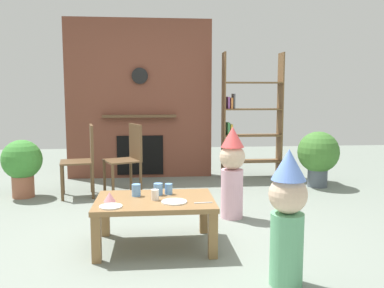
{
  "coord_description": "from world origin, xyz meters",
  "views": [
    {
      "loc": [
        -0.24,
        -3.7,
        1.28
      ],
      "look_at": [
        0.15,
        0.4,
        0.77
      ],
      "focal_mm": 38.06,
      "sensor_mm": 36.0,
      "label": 1
    }
  ],
  "objects_px": {
    "birthday_cake_slice": "(110,197)",
    "paper_cup_near_right": "(136,190)",
    "dining_chair_middle": "(129,155)",
    "potted_plant_tall": "(318,154)",
    "child_in_pink": "(232,170)",
    "paper_plate_rear": "(111,206)",
    "bookshelf": "(248,120)",
    "paper_cup_far_left": "(155,195)",
    "paper_plate_front": "(174,202)",
    "child_with_cone_hat": "(287,214)",
    "paper_cup_center": "(158,189)",
    "paper_cup_near_left": "(169,189)",
    "potted_plant_short": "(22,163)",
    "coffee_table": "(155,206)",
    "dining_chair_left": "(84,156)"
  },
  "relations": [
    {
      "from": "paper_cup_near_right",
      "to": "paper_cup_near_left",
      "type": "bearing_deg",
      "value": 8.74
    },
    {
      "from": "paper_cup_near_right",
      "to": "child_with_cone_hat",
      "type": "bearing_deg",
      "value": -41.18
    },
    {
      "from": "paper_plate_front",
      "to": "coffee_table",
      "type": "bearing_deg",
      "value": 141.51
    },
    {
      "from": "paper_cup_center",
      "to": "child_with_cone_hat",
      "type": "distance_m",
      "value": 1.26
    },
    {
      "from": "paper_cup_center",
      "to": "paper_cup_far_left",
      "type": "distance_m",
      "value": 0.17
    },
    {
      "from": "paper_cup_far_left",
      "to": "potted_plant_tall",
      "type": "bearing_deg",
      "value": 42.46
    },
    {
      "from": "paper_cup_near_left",
      "to": "potted_plant_short",
      "type": "height_order",
      "value": "potted_plant_short"
    },
    {
      "from": "paper_plate_front",
      "to": "potted_plant_short",
      "type": "distance_m",
      "value": 2.64
    },
    {
      "from": "dining_chair_left",
      "to": "potted_plant_tall",
      "type": "height_order",
      "value": "dining_chair_left"
    },
    {
      "from": "bookshelf",
      "to": "birthday_cake_slice",
      "type": "height_order",
      "value": "bookshelf"
    },
    {
      "from": "coffee_table",
      "to": "paper_plate_front",
      "type": "xyz_separation_m",
      "value": [
        0.16,
        -0.12,
        0.07
      ]
    },
    {
      "from": "coffee_table",
      "to": "birthday_cake_slice",
      "type": "height_order",
      "value": "birthday_cake_slice"
    },
    {
      "from": "birthday_cake_slice",
      "to": "potted_plant_short",
      "type": "bearing_deg",
      "value": 124.24
    },
    {
      "from": "paper_cup_near_left",
      "to": "paper_cup_center",
      "type": "bearing_deg",
      "value": -169.13
    },
    {
      "from": "paper_plate_rear",
      "to": "birthday_cake_slice",
      "type": "bearing_deg",
      "value": 98.92
    },
    {
      "from": "child_in_pink",
      "to": "dining_chair_left",
      "type": "bearing_deg",
      "value": -75.07
    },
    {
      "from": "bookshelf",
      "to": "paper_cup_near_right",
      "type": "relative_size",
      "value": 18.22
    },
    {
      "from": "dining_chair_middle",
      "to": "potted_plant_tall",
      "type": "bearing_deg",
      "value": 160.91
    },
    {
      "from": "potted_plant_tall",
      "to": "potted_plant_short",
      "type": "xyz_separation_m",
      "value": [
        -3.89,
        -0.22,
        -0.03
      ]
    },
    {
      "from": "birthday_cake_slice",
      "to": "child_in_pink",
      "type": "bearing_deg",
      "value": 33.71
    },
    {
      "from": "paper_cup_far_left",
      "to": "paper_cup_center",
      "type": "bearing_deg",
      "value": 80.9
    },
    {
      "from": "coffee_table",
      "to": "potted_plant_short",
      "type": "relative_size",
      "value": 1.37
    },
    {
      "from": "paper_cup_far_left",
      "to": "potted_plant_tall",
      "type": "distance_m",
      "value": 3.06
    },
    {
      "from": "paper_plate_rear",
      "to": "bookshelf",
      "type": "bearing_deg",
      "value": 59.25
    },
    {
      "from": "birthday_cake_slice",
      "to": "paper_cup_near_right",
      "type": "bearing_deg",
      "value": 38.23
    },
    {
      "from": "paper_plate_front",
      "to": "child_with_cone_hat",
      "type": "distance_m",
      "value": 0.98
    },
    {
      "from": "paper_plate_rear",
      "to": "potted_plant_tall",
      "type": "bearing_deg",
      "value": 40.87
    },
    {
      "from": "paper_cup_near_right",
      "to": "dining_chair_middle",
      "type": "xyz_separation_m",
      "value": [
        -0.17,
        1.74,
        0.05
      ]
    },
    {
      "from": "child_in_pink",
      "to": "potted_plant_tall",
      "type": "xyz_separation_m",
      "value": [
        1.46,
        1.3,
        -0.05
      ]
    },
    {
      "from": "paper_plate_front",
      "to": "bookshelf",
      "type": "bearing_deg",
      "value": 66.15
    },
    {
      "from": "paper_cup_center",
      "to": "child_in_pink",
      "type": "distance_m",
      "value": 0.97
    },
    {
      "from": "child_in_pink",
      "to": "dining_chair_middle",
      "type": "relative_size",
      "value": 1.06
    },
    {
      "from": "dining_chair_left",
      "to": "paper_plate_front",
      "type": "bearing_deg",
      "value": 107.49
    },
    {
      "from": "paper_cup_near_right",
      "to": "paper_plate_front",
      "type": "relative_size",
      "value": 0.5
    },
    {
      "from": "dining_chair_left",
      "to": "potted_plant_tall",
      "type": "xyz_separation_m",
      "value": [
        3.13,
        0.24,
        -0.06
      ]
    },
    {
      "from": "bookshelf",
      "to": "child_with_cone_hat",
      "type": "bearing_deg",
      "value": -98.95
    },
    {
      "from": "coffee_table",
      "to": "paper_cup_center",
      "type": "bearing_deg",
      "value": 78.48
    },
    {
      "from": "paper_cup_near_left",
      "to": "paper_cup_far_left",
      "type": "relative_size",
      "value": 1.05
    },
    {
      "from": "paper_cup_near_right",
      "to": "paper_cup_center",
      "type": "height_order",
      "value": "paper_cup_near_right"
    },
    {
      "from": "paper_cup_center",
      "to": "paper_plate_front",
      "type": "height_order",
      "value": "paper_cup_center"
    },
    {
      "from": "dining_chair_middle",
      "to": "potted_plant_short",
      "type": "xyz_separation_m",
      "value": [
        -1.31,
        -0.04,
        -0.08
      ]
    },
    {
      "from": "paper_cup_far_left",
      "to": "birthday_cake_slice",
      "type": "distance_m",
      "value": 0.37
    },
    {
      "from": "child_with_cone_hat",
      "to": "paper_cup_near_left",
      "type": "bearing_deg",
      "value": -9.45
    },
    {
      "from": "paper_cup_far_left",
      "to": "child_in_pink",
      "type": "bearing_deg",
      "value": 43.67
    },
    {
      "from": "paper_cup_near_left",
      "to": "birthday_cake_slice",
      "type": "bearing_deg",
      "value": -157.0
    },
    {
      "from": "paper_cup_center",
      "to": "potted_plant_short",
      "type": "distance_m",
      "value": 2.36
    },
    {
      "from": "paper_cup_near_left",
      "to": "child_with_cone_hat",
      "type": "relative_size",
      "value": 0.1
    },
    {
      "from": "coffee_table",
      "to": "paper_plate_front",
      "type": "bearing_deg",
      "value": -38.49
    },
    {
      "from": "paper_cup_near_left",
      "to": "paper_cup_near_right",
      "type": "distance_m",
      "value": 0.28
    },
    {
      "from": "bookshelf",
      "to": "paper_plate_rear",
      "type": "height_order",
      "value": "bookshelf"
    }
  ]
}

